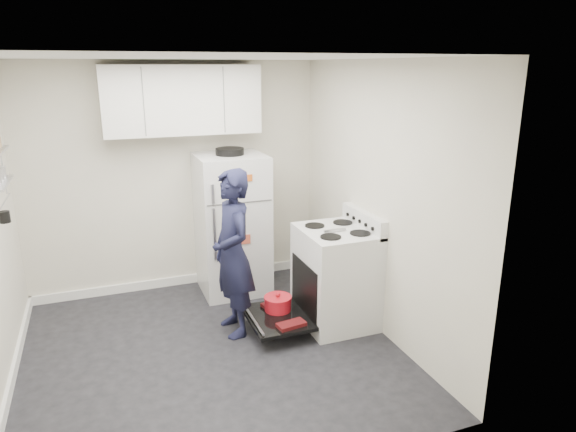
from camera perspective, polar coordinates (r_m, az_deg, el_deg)
name	(u,v)px	position (r m, az deg, el deg)	size (l,w,h in m)	color
room	(201,222)	(4.27, -9.62, -0.63)	(3.21, 3.21, 2.51)	black
electric_range	(334,277)	(5.03, 5.19, -6.80)	(0.66, 0.76, 1.10)	silver
open_oven_door	(278,312)	(4.98, -1.14, -10.59)	(0.55, 0.70, 0.22)	black
refrigerator	(232,224)	(5.66, -6.23, -0.84)	(0.72, 0.74, 1.60)	silver
upper_cabinets	(182,100)	(5.51, -11.69, 12.51)	(1.60, 0.33, 0.70)	silver
person	(233,254)	(4.74, -6.17, -4.17)	(0.57, 0.38, 1.57)	#161832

